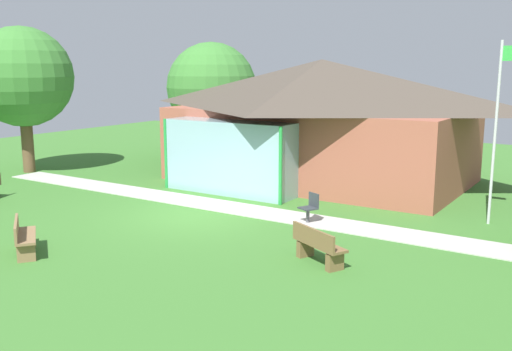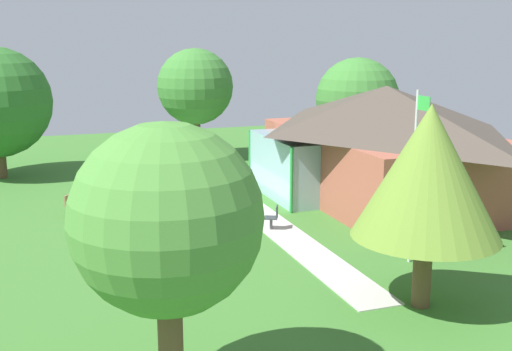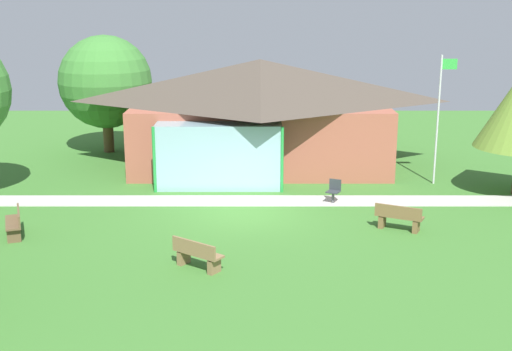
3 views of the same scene
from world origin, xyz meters
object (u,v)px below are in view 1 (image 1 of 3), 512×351
Objects in this scene: bench_front_center at (24,238)px; tree_behind_pavilion_left at (212,88)px; flagpole at (497,124)px; bench_mid_right at (318,246)px; patio_chair_lawn_spare at (310,209)px; pavilion at (318,119)px; tree_west_hedge at (23,77)px.

tree_behind_pavilion_left is (-5.49, 14.62, 2.95)m from bench_front_center.
bench_mid_right is (-2.59, -5.61, -2.42)m from flagpole.
tree_behind_pavilion_left is at bearing -14.75° from patio_chair_lawn_spare.
bench_front_center is 1.71× the size of patio_chair_lawn_spare.
bench_front_center is 7.54m from patio_chair_lawn_spare.
tree_west_hedge is (-10.98, -4.98, 1.53)m from pavilion.
bench_front_center is 0.27× the size of tree_behind_pavilion_left.
pavilion is at bearing -38.91° from patio_chair_lawn_spare.
patio_chair_lawn_spare is at bearing 90.79° from bench_front_center.
patio_chair_lawn_spare is 0.14× the size of tree_west_hedge.
patio_chair_lawn_spare is (4.39, 6.13, 0.01)m from bench_front_center.
patio_chair_lawn_spare is 0.16× the size of tree_behind_pavilion_left.
pavilion is 12.12m from bench_front_center.
tree_west_hedge is at bearing -155.61° from pavilion.
bench_front_center is 15.89m from tree_behind_pavilion_left.
bench_front_center is at bearing -98.23° from pavilion.
flagpole reaches higher than pavilion.
pavilion is 1.95× the size of tree_west_hedge.
bench_front_center is at bearing 80.28° from patio_chair_lawn_spare.
flagpole is 5.63m from patio_chair_lawn_spare.
bench_mid_right is at bearing 63.91° from bench_front_center.
bench_mid_right is 1.05× the size of bench_front_center.
tree_behind_pavilion_left is (-9.88, 8.49, 2.93)m from patio_chair_lawn_spare.
flagpole is at bearing 81.69° from bench_front_center.
flagpole is 0.85× the size of tree_west_hedge.
tree_west_hedge reaches higher than flagpole.
pavilion is 12.15m from tree_west_hedge.
pavilion is 2.31× the size of flagpole.
bench_mid_right is at bearing -62.90° from pavilion.
bench_mid_right and bench_front_center have the same top height.
bench_mid_right is 6.92m from bench_front_center.
flagpole is 3.46× the size of bench_front_center.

